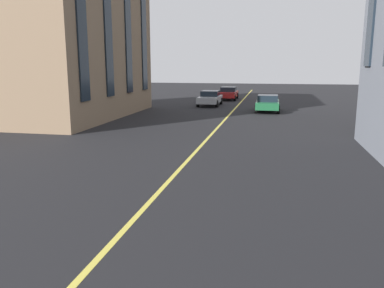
% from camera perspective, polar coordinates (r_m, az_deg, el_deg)
% --- Properties ---
extents(lane_centre_line, '(80.00, 0.16, 0.01)m').
position_cam_1_polar(lane_centre_line, '(20.90, 2.42, 0.96)').
color(lane_centre_line, '#D8C64C').
rests_on(lane_centre_line, ground_plane).
extents(car_silver_mid, '(4.40, 1.95, 1.37)m').
position_cam_1_polar(car_silver_mid, '(37.18, 2.63, 6.67)').
color(car_silver_mid, '#B7BABF').
rests_on(car_silver_mid, ground_plane).
extents(car_red_parked_a, '(4.40, 1.95, 1.37)m').
position_cam_1_polar(car_red_parked_a, '(43.60, 5.28, 7.35)').
color(car_red_parked_a, '#B21E1E').
rests_on(car_red_parked_a, ground_plane).
extents(car_green_near, '(4.40, 1.95, 1.37)m').
position_cam_1_polar(car_green_near, '(32.90, 10.90, 5.85)').
color(car_green_near, '#1E6038').
rests_on(car_green_near, ground_plane).
extents(building_left_near, '(14.56, 8.19, 12.15)m').
position_cam_1_polar(building_left_near, '(30.66, -17.90, 15.18)').
color(building_left_near, '#846B51').
rests_on(building_left_near, ground_plane).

